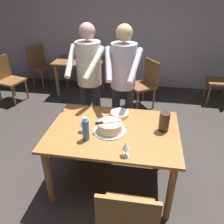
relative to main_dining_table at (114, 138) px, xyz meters
name	(u,v)px	position (x,y,z in m)	size (l,w,h in m)	color
ground_plane	(113,180)	(0.00, 0.00, -0.64)	(14.00, 14.00, 0.00)	#383330
back_wall	(137,25)	(0.00, 3.14, 0.71)	(10.00, 0.12, 2.70)	#ADA8B2
main_dining_table	(114,138)	(0.00, 0.00, 0.00)	(1.39, 0.99, 0.75)	#9E6633
cake_on_platter	(110,127)	(-0.04, -0.04, 0.16)	(0.34, 0.34, 0.11)	silver
cake_knife	(103,123)	(-0.10, -0.07, 0.23)	(0.26, 0.12, 0.02)	silver
plate_stack	(120,114)	(0.03, 0.30, 0.14)	(0.22, 0.22, 0.05)	white
wine_glass_near	(126,146)	(0.17, -0.40, 0.21)	(0.08, 0.08, 0.14)	silver
wine_glass_far	(83,123)	(-0.31, -0.09, 0.21)	(0.08, 0.08, 0.14)	silver
water_bottle	(86,129)	(-0.24, -0.21, 0.23)	(0.07, 0.07, 0.25)	#387AC6
hurricane_lamp	(164,122)	(0.52, 0.07, 0.22)	(0.11, 0.11, 0.21)	black
person_cutting_cake	(123,78)	(0.01, 0.70, 0.44)	(0.47, 0.55, 1.72)	#2D2D38
person_standing_beside	(89,75)	(-0.44, 0.73, 0.44)	(0.46, 0.57, 1.72)	#2D2D38
chair_near_side	(128,221)	(0.25, -0.87, -0.15)	(0.44, 0.44, 0.90)	#9E6633
background_table	(80,68)	(-1.11, 2.44, -0.06)	(1.00, 0.70, 0.74)	brown
background_chair_0	(224,79)	(1.81, 2.50, -0.15)	(0.45, 0.45, 0.90)	brown
background_chair_1	(145,82)	(0.28, 2.06, -0.15)	(0.61, 0.61, 0.90)	brown
background_chair_2	(7,78)	(-2.44, 1.86, -0.15)	(0.54, 0.54, 0.90)	brown
background_chair_3	(40,64)	(-2.18, 2.81, -0.15)	(0.60, 0.60, 0.90)	brown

